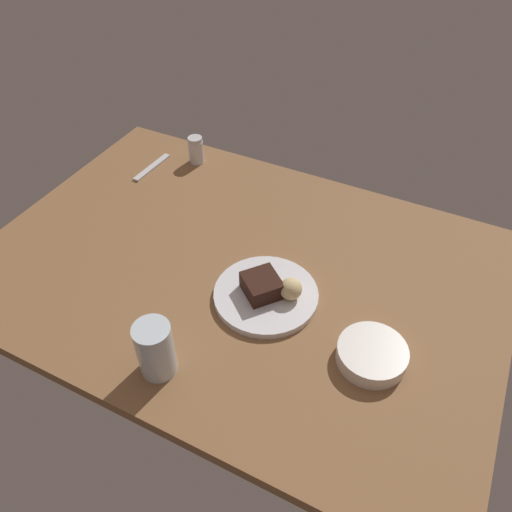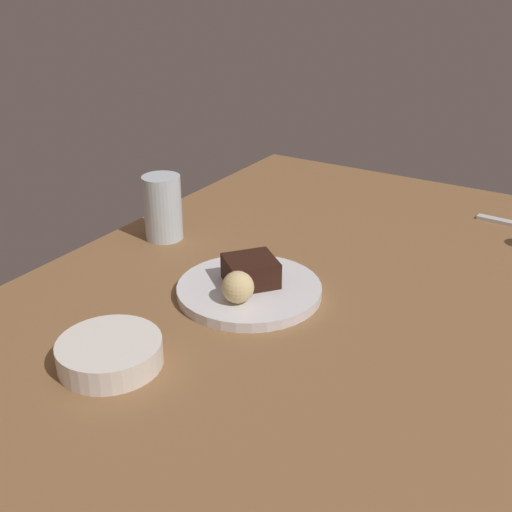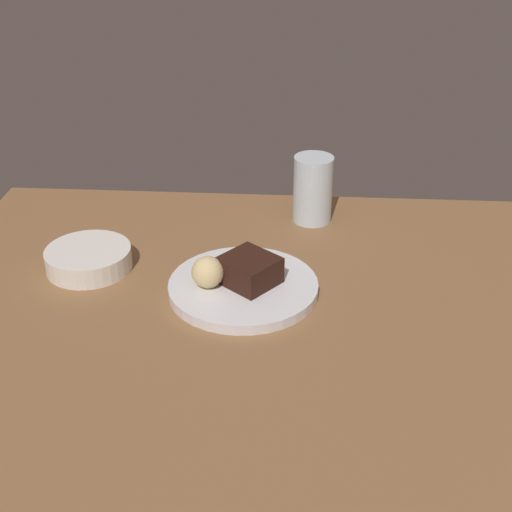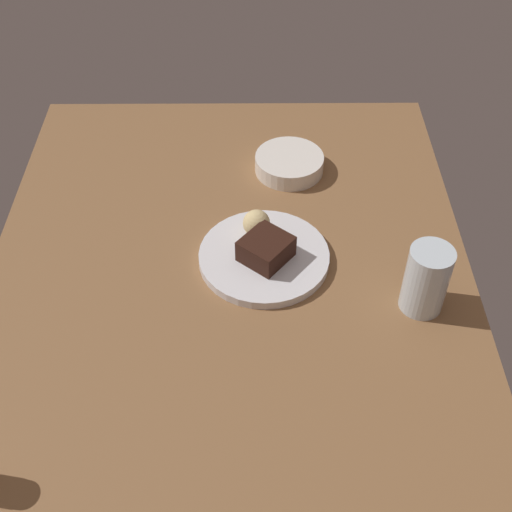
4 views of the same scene
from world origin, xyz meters
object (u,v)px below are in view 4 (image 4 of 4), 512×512
object	(u,v)px
water_glass	(426,279)
chocolate_cake_slice	(266,249)
side_bowl	(289,163)
dessert_plate	(264,257)
bread_roll	(256,223)

from	to	relation	value
water_glass	chocolate_cake_slice	bearing A→B (deg)	-110.71
water_glass	side_bowl	bearing A→B (deg)	-150.71
dessert_plate	chocolate_cake_slice	xyz separation A→B (cm)	(0.90, 0.29, 2.90)
chocolate_cake_slice	side_bowl	world-z (taller)	chocolate_cake_slice
chocolate_cake_slice	bread_roll	bearing A→B (deg)	-165.52
water_glass	side_bowl	world-z (taller)	water_glass
chocolate_cake_slice	bread_roll	size ratio (longest dim) A/B	1.59
dessert_plate	bread_roll	size ratio (longest dim) A/B	4.69
chocolate_cake_slice	bread_roll	distance (cm)	6.31
water_glass	dessert_plate	bearing A→B (deg)	-112.23
dessert_plate	chocolate_cake_slice	size ratio (longest dim) A/B	2.95
water_glass	side_bowl	xyz separation A→B (cm)	(-35.89, -20.13, -4.37)
chocolate_cake_slice	water_glass	xyz separation A→B (cm)	(9.56, 25.29, 2.40)
dessert_plate	chocolate_cake_slice	distance (cm)	3.04
dessert_plate	chocolate_cake_slice	bearing A→B (deg)	17.89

